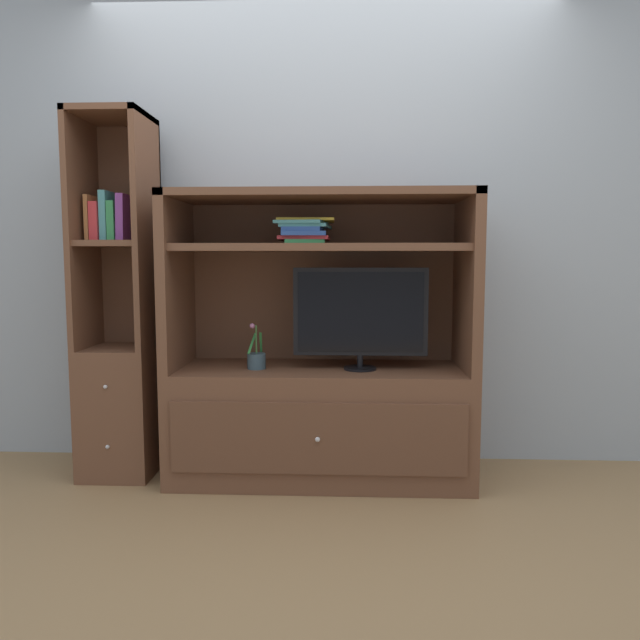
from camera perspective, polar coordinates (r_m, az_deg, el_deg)
The scene contains 8 objects.
ground_plane at distance 2.87m, azimuth -0.33°, elevation -17.26°, with size 8.00×8.00×0.00m, color #99754C.
painted_rear_wall at distance 3.40m, azimuth 0.31°, elevation 10.45°, with size 6.00×0.10×2.80m, color #9EA8B2.
media_console at distance 3.12m, azimuth 0.05°, elevation -6.38°, with size 1.52×0.60×1.45m.
tv_monitor at distance 3.00m, azimuth 3.85°, elevation 0.55°, with size 0.67×0.16×0.51m.
potted_plant at distance 3.07m, azimuth -6.05°, elevation -3.77°, with size 0.09×0.12×0.23m.
magazine_stack at distance 3.05m, azimuth -1.51°, elevation 8.40°, with size 0.29×0.36×0.12m.
bookshelf_tall at distance 3.31m, azimuth -18.39°, elevation -3.00°, with size 0.36×0.40×1.85m.
upright_book_row at distance 3.28m, azimuth -19.37°, elevation 9.00°, with size 0.20×0.16×0.25m.
Camera 1 is at (0.13, -2.64, 1.13)m, focal length 33.78 mm.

